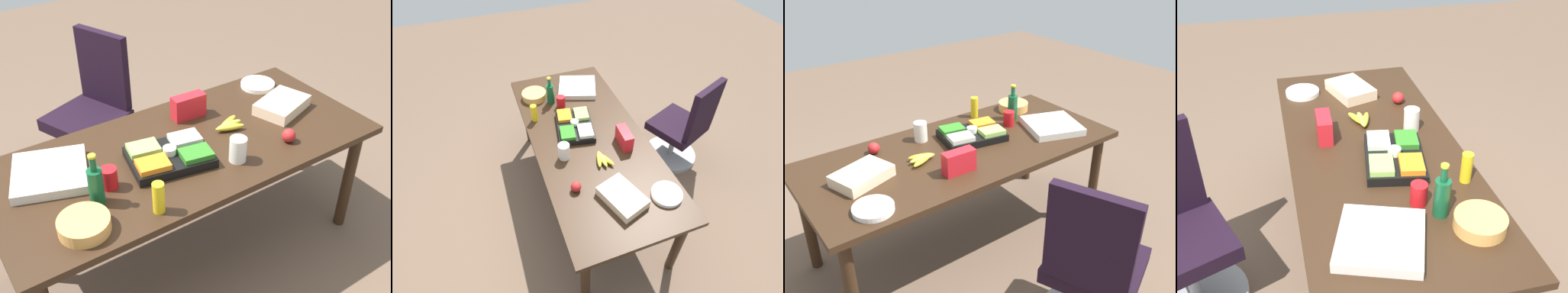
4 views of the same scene
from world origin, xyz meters
The scene contains 15 objects.
ground_plane centered at (0.00, 0.00, 0.00)m, with size 10.00×10.00×0.00m, color brown.
conference_table centered at (0.00, 0.00, 0.69)m, with size 2.11×0.93×0.77m.
office_chair centered at (-0.10, 1.08, 0.40)m, with size 0.63×0.63×1.04m.
sheet_cake centered at (0.69, 0.00, 0.81)m, with size 0.32×0.22×0.07m, color beige.
mustard_bottle centered at (-0.38, -0.37, 0.85)m, with size 0.06×0.06×0.16m, color yellow.
banana_bunch centered at (0.30, 0.01, 0.80)m, with size 0.19×0.14×0.04m.
mayo_jar centered at (0.16, -0.26, 0.84)m, with size 0.09×0.09×0.14m, color white.
paper_plate_stack centered at (0.76, 0.31, 0.79)m, with size 0.22×0.22×0.03m, color white.
wine_bottle centered at (-0.58, -0.16, 0.88)m, with size 0.09×0.09×0.27m.
chip_bag_red centered at (0.18, 0.25, 0.84)m, with size 0.20×0.08×0.14m, color red.
red_solo_cup centered at (-0.49, -0.09, 0.83)m, with size 0.08×0.08×0.11m, color red.
veggie_tray centered at (-0.14, -0.07, 0.81)m, with size 0.47×0.37×0.09m.
pizza_box centered at (-0.70, 0.15, 0.80)m, with size 0.36×0.36×0.05m, color silver.
chip_bowl centered at (-0.71, -0.29, 0.80)m, with size 0.23×0.23×0.07m, color #E4A150.
apple_red centered at (0.50, -0.27, 0.81)m, with size 0.08×0.08×0.08m, color red.
Camera 3 is at (1.41, 2.11, 2.10)m, focal length 39.54 mm.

